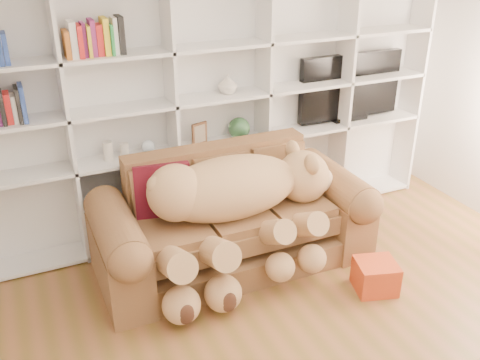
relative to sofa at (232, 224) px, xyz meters
name	(u,v)px	position (x,y,z in m)	size (l,w,h in m)	color
wall_back	(210,85)	(0.16, 0.85, 0.98)	(5.00, 0.02, 2.70)	silver
bookshelf	(191,97)	(-0.08, 0.71, 0.94)	(4.43, 0.35, 2.40)	white
sofa	(232,224)	(0.00, 0.00, 0.00)	(2.31, 1.00, 0.97)	brown
teddy_bear	(236,203)	(-0.05, -0.19, 0.31)	(1.74, 0.95, 1.01)	tan
throw_pillow	(163,191)	(-0.54, 0.16, 0.36)	(0.45, 0.15, 0.45)	#5C0F1B
gift_box	(375,276)	(0.89, -0.86, -0.24)	(0.32, 0.30, 0.25)	#C63F1A
tv	(350,87)	(1.61, 0.70, 0.83)	(1.14, 0.18, 0.68)	black
picture_frame	(199,133)	(-0.04, 0.65, 0.61)	(0.16, 0.03, 0.20)	#51311B
green_vase	(239,128)	(0.36, 0.65, 0.60)	(0.21, 0.21, 0.21)	#2C5631
figurine_tall	(108,151)	(-0.87, 0.65, 0.58)	(0.08, 0.08, 0.17)	beige
figurine_short	(124,150)	(-0.73, 0.65, 0.56)	(0.08, 0.08, 0.13)	beige
snow_globe	(148,147)	(-0.52, 0.65, 0.56)	(0.12, 0.12, 0.12)	silver
shelf_vase	(228,84)	(0.25, 0.65, 1.04)	(0.17, 0.17, 0.18)	beige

